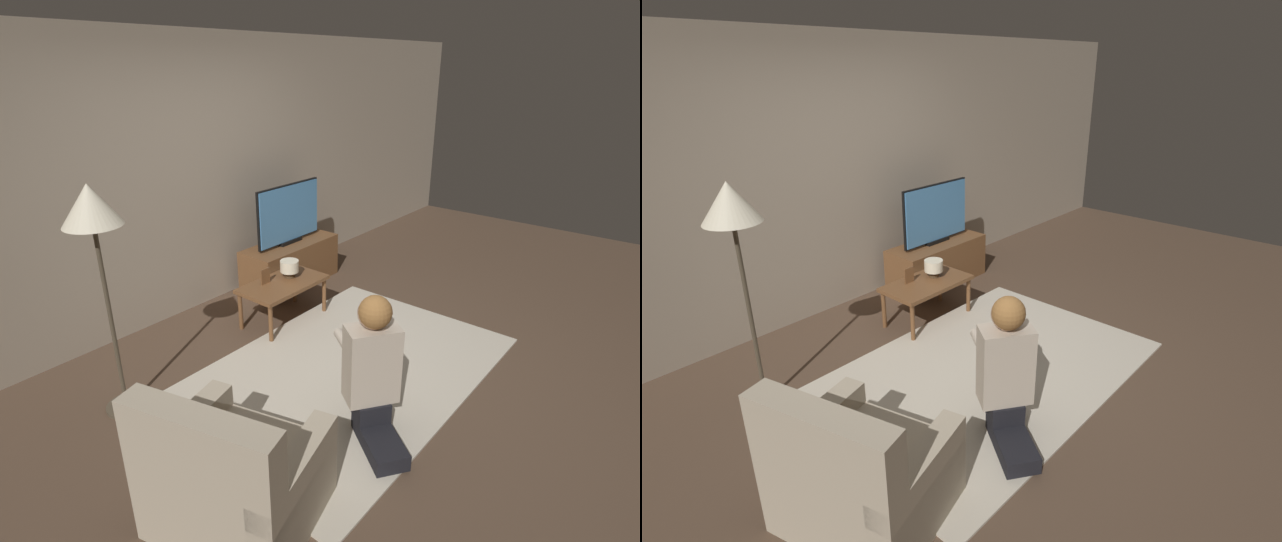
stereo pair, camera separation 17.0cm
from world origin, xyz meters
The scene contains 11 objects.
ground_plane centered at (0.00, 0.00, 0.00)m, with size 10.00×10.00×0.00m, color brown.
wall_back centered at (0.00, 1.93, 1.30)m, with size 10.00×0.06×2.60m.
rug centered at (0.00, 0.00, 0.01)m, with size 2.71×1.83×0.02m.
tv_stand centered at (1.02, 1.53, 0.24)m, with size 1.15×0.46×0.48m.
tv centered at (1.02, 1.54, 0.81)m, with size 0.92×0.08×0.65m.
coffee_table centered at (0.32, 0.99, 0.36)m, with size 0.83×0.47×0.40m.
floor_lamp centered at (-1.38, 0.96, 1.40)m, with size 0.37×0.37×1.65m.
armchair centered at (-1.52, -0.38, 0.28)m, with size 0.92×0.99×0.88m.
person_kneeling centered at (-0.48, -0.55, 0.52)m, with size 0.69×0.82×1.00m.
picture_frame centered at (0.19, 1.09, 0.48)m, with size 0.11×0.01×0.15m.
table_lamp centered at (0.45, 1.02, 0.51)m, with size 0.18×0.18×0.17m.
Camera 2 is at (-2.68, -2.12, 2.32)m, focal length 28.00 mm.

